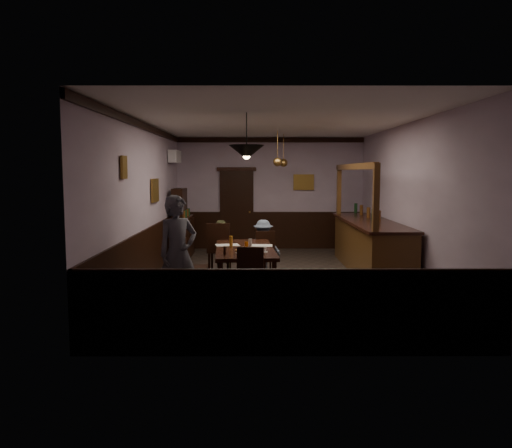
{
  "coord_description": "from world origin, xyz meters",
  "views": [
    {
      "loc": [
        -0.4,
        -9.46,
        2.08
      ],
      "look_at": [
        -0.39,
        -0.59,
        1.15
      ],
      "focal_mm": 35.0,
      "sensor_mm": 36.0,
      "label": 1
    }
  ],
  "objects_px": {
    "chair_near": "(249,276)",
    "person_seated_left": "(220,246)",
    "chair_far_right": "(264,251)",
    "pendant_brass_mid": "(277,162)",
    "chair_side": "(191,264)",
    "bar_counter": "(370,244)",
    "pendant_brass_far": "(284,163)",
    "chair_far_left": "(219,247)",
    "pendant_iron": "(247,152)",
    "dining_table": "(245,251)",
    "sideboard": "(181,229)",
    "coffee_cup": "(264,249)",
    "person_seated_right": "(263,246)",
    "soda_can": "(246,245)",
    "person_standing": "(178,253)"
  },
  "relations": [
    {
      "from": "chair_far_left",
      "to": "soda_can",
      "type": "height_order",
      "value": "chair_far_left"
    },
    {
      "from": "person_seated_left",
      "to": "bar_counter",
      "type": "relative_size",
      "value": 0.27
    },
    {
      "from": "chair_far_left",
      "to": "sideboard",
      "type": "xyz_separation_m",
      "value": [
        -1.08,
        2.24,
        0.09
      ]
    },
    {
      "from": "sideboard",
      "to": "pendant_brass_mid",
      "type": "xyz_separation_m",
      "value": [
        2.31,
        -0.87,
        1.63
      ]
    },
    {
      "from": "soda_can",
      "to": "pendant_brass_far",
      "type": "relative_size",
      "value": 0.15
    },
    {
      "from": "chair_side",
      "to": "soda_can",
      "type": "relative_size",
      "value": 7.89
    },
    {
      "from": "dining_table",
      "to": "chair_side",
      "type": "xyz_separation_m",
      "value": [
        -0.91,
        -0.26,
        -0.17
      ]
    },
    {
      "from": "person_standing",
      "to": "sideboard",
      "type": "distance_m",
      "value": 4.84
    },
    {
      "from": "chair_near",
      "to": "coffee_cup",
      "type": "bearing_deg",
      "value": 80.56
    },
    {
      "from": "soda_can",
      "to": "person_seated_right",
      "type": "bearing_deg",
      "value": 78.92
    },
    {
      "from": "pendant_iron",
      "to": "person_seated_left",
      "type": "bearing_deg",
      "value": 104.45
    },
    {
      "from": "person_seated_left",
      "to": "person_seated_right",
      "type": "distance_m",
      "value": 0.9
    },
    {
      "from": "chair_far_right",
      "to": "sideboard",
      "type": "relative_size",
      "value": 0.54
    },
    {
      "from": "coffee_cup",
      "to": "soda_can",
      "type": "distance_m",
      "value": 0.54
    },
    {
      "from": "person_seated_left",
      "to": "pendant_brass_mid",
      "type": "bearing_deg",
      "value": -157.32
    },
    {
      "from": "bar_counter",
      "to": "chair_side",
      "type": "bearing_deg",
      "value": -151.51
    },
    {
      "from": "dining_table",
      "to": "coffee_cup",
      "type": "relative_size",
      "value": 28.23
    },
    {
      "from": "dining_table",
      "to": "chair_far_right",
      "type": "distance_m",
      "value": 1.37
    },
    {
      "from": "chair_far_left",
      "to": "person_standing",
      "type": "bearing_deg",
      "value": 84.07
    },
    {
      "from": "coffee_cup",
      "to": "chair_near",
      "type": "bearing_deg",
      "value": -109.78
    },
    {
      "from": "person_standing",
      "to": "coffee_cup",
      "type": "distance_m",
      "value": 1.54
    },
    {
      "from": "bar_counter",
      "to": "pendant_brass_mid",
      "type": "relative_size",
      "value": 4.93
    },
    {
      "from": "chair_far_left",
      "to": "pendant_brass_mid",
      "type": "height_order",
      "value": "pendant_brass_mid"
    },
    {
      "from": "chair_far_left",
      "to": "person_seated_left",
      "type": "height_order",
      "value": "person_seated_left"
    },
    {
      "from": "chair_side",
      "to": "person_seated_right",
      "type": "bearing_deg",
      "value": -38.07
    },
    {
      "from": "chair_far_right",
      "to": "pendant_brass_mid",
      "type": "distance_m",
      "value": 2.25
    },
    {
      "from": "chair_near",
      "to": "person_seated_left",
      "type": "bearing_deg",
      "value": 109.52
    },
    {
      "from": "chair_far_right",
      "to": "sideboard",
      "type": "distance_m",
      "value": 2.96
    },
    {
      "from": "chair_far_right",
      "to": "person_seated_left",
      "type": "relative_size",
      "value": 0.83
    },
    {
      "from": "dining_table",
      "to": "person_seated_right",
      "type": "bearing_deg",
      "value": 77.42
    },
    {
      "from": "bar_counter",
      "to": "chair_far_right",
      "type": "bearing_deg",
      "value": -171.34
    },
    {
      "from": "person_seated_left",
      "to": "pendant_brass_far",
      "type": "distance_m",
      "value": 3.18
    },
    {
      "from": "person_standing",
      "to": "soda_can",
      "type": "distance_m",
      "value": 1.61
    },
    {
      "from": "person_seated_left",
      "to": "pendant_iron",
      "type": "bearing_deg",
      "value": 85.67
    },
    {
      "from": "sideboard",
      "to": "pendant_brass_mid",
      "type": "relative_size",
      "value": 2.07
    },
    {
      "from": "bar_counter",
      "to": "pendant_iron",
      "type": "xyz_separation_m",
      "value": [
        -2.53,
        -2.44,
        1.81
      ]
    },
    {
      "from": "person_seated_right",
      "to": "coffee_cup",
      "type": "relative_size",
      "value": 13.67
    },
    {
      "from": "dining_table",
      "to": "soda_can",
      "type": "bearing_deg",
      "value": -58.28
    },
    {
      "from": "soda_can",
      "to": "pendant_iron",
      "type": "xyz_separation_m",
      "value": [
        0.02,
        -0.75,
        1.57
      ]
    },
    {
      "from": "pendant_iron",
      "to": "pendant_brass_far",
      "type": "xyz_separation_m",
      "value": [
        0.84,
        4.54,
        -0.09
      ]
    },
    {
      "from": "chair_side",
      "to": "coffee_cup",
      "type": "bearing_deg",
      "value": -104.12
    },
    {
      "from": "chair_far_left",
      "to": "pendant_brass_mid",
      "type": "bearing_deg",
      "value": -128.04
    },
    {
      "from": "soda_can",
      "to": "pendant_brass_far",
      "type": "distance_m",
      "value": 4.17
    },
    {
      "from": "sideboard",
      "to": "dining_table",
      "type": "bearing_deg",
      "value": -64.96
    },
    {
      "from": "dining_table",
      "to": "person_seated_right",
      "type": "height_order",
      "value": "person_seated_right"
    },
    {
      "from": "chair_side",
      "to": "pendant_brass_mid",
      "type": "height_order",
      "value": "pendant_brass_mid"
    },
    {
      "from": "chair_far_right",
      "to": "soda_can",
      "type": "relative_size",
      "value": 7.52
    },
    {
      "from": "pendant_brass_far",
      "to": "dining_table",
      "type": "bearing_deg",
      "value": -103.33
    },
    {
      "from": "chair_side",
      "to": "bar_counter",
      "type": "height_order",
      "value": "bar_counter"
    },
    {
      "from": "chair_far_left",
      "to": "soda_can",
      "type": "bearing_deg",
      "value": 117.68
    }
  ]
}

